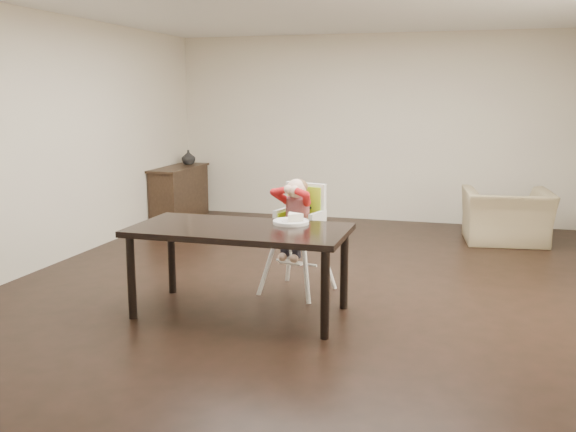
{
  "coord_description": "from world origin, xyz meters",
  "views": [
    {
      "loc": [
        1.39,
        -5.9,
        1.84
      ],
      "look_at": [
        -0.14,
        -0.64,
        0.8
      ],
      "focal_mm": 40.0,
      "sensor_mm": 36.0,
      "label": 1
    }
  ],
  "objects_px": {
    "dining_table": "(240,236)",
    "armchair": "(507,208)",
    "sideboard": "(180,193)",
    "high_chair": "(299,212)"
  },
  "relations": [
    {
      "from": "dining_table",
      "to": "high_chair",
      "type": "xyz_separation_m",
      "value": [
        0.31,
        0.74,
        0.09
      ]
    },
    {
      "from": "armchair",
      "to": "sideboard",
      "type": "height_order",
      "value": "armchair"
    },
    {
      "from": "high_chair",
      "to": "sideboard",
      "type": "distance_m",
      "value": 3.96
    },
    {
      "from": "dining_table",
      "to": "sideboard",
      "type": "distance_m",
      "value": 4.36
    },
    {
      "from": "high_chair",
      "to": "armchair",
      "type": "relative_size",
      "value": 1.05
    },
    {
      "from": "high_chair",
      "to": "armchair",
      "type": "distance_m",
      "value": 3.33
    },
    {
      "from": "armchair",
      "to": "sideboard",
      "type": "xyz_separation_m",
      "value": [
        -4.6,
        0.27,
        -0.05
      ]
    },
    {
      "from": "dining_table",
      "to": "armchair",
      "type": "xyz_separation_m",
      "value": [
        2.28,
        3.41,
        -0.22
      ]
    },
    {
      "from": "high_chair",
      "to": "armchair",
      "type": "bearing_deg",
      "value": 67.52
    },
    {
      "from": "armchair",
      "to": "sideboard",
      "type": "distance_m",
      "value": 4.61
    }
  ]
}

